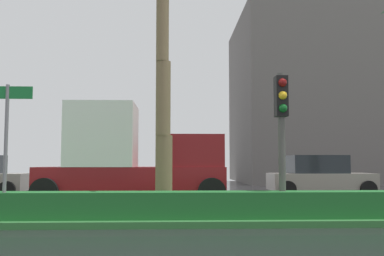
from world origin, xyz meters
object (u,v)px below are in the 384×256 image
Objects in this scene: street_name_sign at (6,132)px; car_in_traffic_third at (319,176)px; traffic_signal_median_right at (282,117)px; box_truck_lead at (130,159)px.

car_in_traffic_third is (9.88, 8.53, -1.25)m from street_name_sign.
box_truck_lead is (-4.07, 5.37, -0.92)m from traffic_signal_median_right.
traffic_signal_median_right is at bearing -113.80° from car_in_traffic_third.
box_truck_lead is at bearing 68.95° from street_name_sign.
car_in_traffic_third is at bearing 20.53° from box_truck_lead.
street_name_sign is (-6.24, -0.28, -0.39)m from traffic_signal_median_right.
traffic_signal_median_right is at bearing -52.81° from box_truck_lead.
car_in_traffic_third is at bearing 66.20° from traffic_signal_median_right.
traffic_signal_median_right is 9.17m from car_in_traffic_third.
box_truck_lead is (2.17, 5.65, -0.53)m from street_name_sign.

